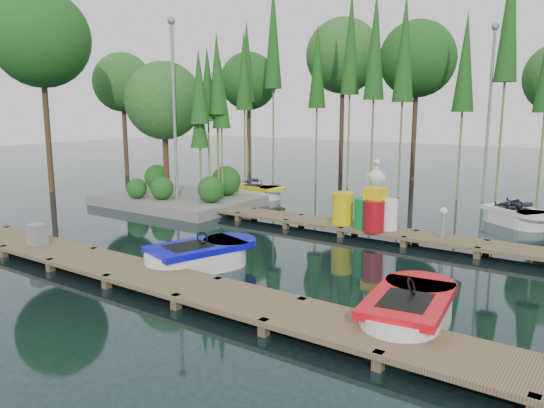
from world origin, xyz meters
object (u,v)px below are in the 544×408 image
Objects in this scene: drum_cluster at (375,209)px; boat_yellow_far at (258,192)px; island at (175,126)px; utility_cabinet at (37,234)px; boat_red at (409,313)px; boat_blue at (199,257)px; yellow_barrel at (343,208)px.

boat_yellow_far is at bearing 151.72° from drum_cluster.
island is 8.62m from utility_cabinet.
boat_yellow_far is 10.82m from utility_cabinet.
drum_cluster is at bearing 45.68° from utility_cabinet.
boat_red is at bearing -20.74° from boat_yellow_far.
boat_blue is at bearing 167.65° from boat_red.
drum_cluster is (6.68, 6.84, 0.35)m from utility_cabinet.
boat_blue is (6.99, -6.18, -2.89)m from island.
boat_blue is 3.20× the size of yellow_barrel.
island reaches higher than utility_cabinet.
island is at bearing 155.85° from boat_blue.
boat_red is 3.07× the size of yellow_barrel.
utility_cabinet is 0.55× the size of yellow_barrel.
yellow_barrel is (5.51, 7.00, 0.23)m from utility_cabinet.
yellow_barrel is 0.47× the size of drum_cluster.
drum_cluster is (2.30, 5.24, 0.64)m from boat_blue.
yellow_barrel is (1.13, 5.39, 0.52)m from boat_blue.
boat_red is 7.35m from yellow_barrel.
boat_red reaches higher than utility_cabinet.
utility_cabinet is 8.91m from yellow_barrel.
boat_red is 1.46× the size of drum_cluster.
island is 9.77m from boat_blue.
drum_cluster reaches higher than boat_red.
yellow_barrel is (6.18, -3.80, 0.53)m from boat_yellow_far.
utility_cabinet is (2.60, -7.79, -2.61)m from island.
island is 2.59× the size of boat_yellow_far.
yellow_barrel is at bearing 95.56° from boat_blue.
utility_cabinet is (-4.39, -1.61, 0.29)m from boat_blue.
yellow_barrel is at bearing -5.56° from island.
boat_red is at bearing 12.63° from boat_blue.
drum_cluster reaches higher than utility_cabinet.
island reaches higher than boat_yellow_far.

